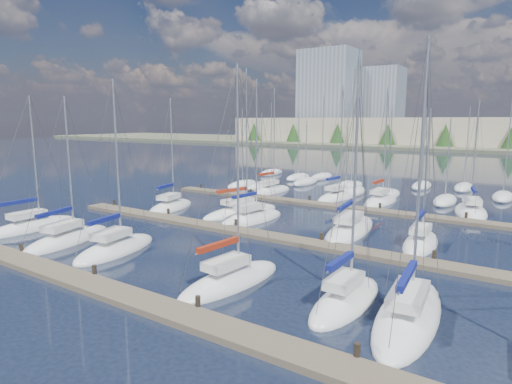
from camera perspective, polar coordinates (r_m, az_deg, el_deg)
The scene contains 21 objects.
ground at distance 74.35m, azimuth 20.03°, elevation 1.89°, with size 400.00×400.00×0.00m, color #1C2438.
dock_near at distance 23.77m, azimuth -16.66°, elevation -13.28°, with size 44.00×1.93×1.10m.
dock_mid at distance 33.86m, azimuth 1.90°, elevation -5.96°, with size 44.00×1.93×1.10m.
dock_far at distance 46.05m, azimuth 11.10°, elevation -1.95°, with size 44.00×1.93×1.10m.
sailboat_j at distance 39.75m, azimuth -0.56°, elevation -3.56°, with size 3.69×8.34×13.58m.
sailboat_c at distance 32.26m, azimuth -18.21°, elevation -7.19°, with size 4.15×7.95×12.74m.
sailboat_d at distance 24.91m, azimuth -3.37°, elevation -11.71°, with size 3.26×8.08×12.97m.
sailboat_l at distance 34.22m, azimuth 21.09°, elevation -6.40°, with size 2.67×7.03×10.80m.
sailboat_e at distance 22.83m, azimuth 11.90°, elevation -13.95°, with size 2.40×7.17×11.63m.
sailboat_k at distance 36.65m, azimuth 12.43°, elevation -4.92°, with size 3.82×10.69×15.56m.
sailboat_q at distance 47.94m, azimuth 26.72°, elevation -2.33°, with size 4.55×8.64×11.95m.
sailboat_a at distance 41.43m, azimuth -27.65°, elevation -4.14°, with size 2.79×8.40×11.98m.
sailboat_i at distance 42.56m, azimuth -2.01°, elevation -2.67°, with size 4.83×9.54×14.86m.
sailboat_f at distance 22.13m, azimuth 19.68°, elevation -15.15°, with size 3.52×9.84×13.63m.
sailboat_h at distance 45.90m, azimuth -11.30°, elevation -1.96°, with size 4.24×7.55×12.17m.
sailboat_o at distance 51.64m, azimuth 10.72°, elevation -0.65°, with size 3.55×7.66×13.93m.
sailboat_b at distance 36.00m, azimuth -23.83°, elevation -5.81°, with size 4.54×8.85×11.75m.
sailboat_p at distance 50.32m, azimuth 16.27°, elevation -1.14°, with size 2.75×7.97×13.51m.
sailboat_n at distance 55.00m, azimuth 1.99°, elevation 0.14°, with size 2.97×7.82×13.88m.
distant_boats at distance 60.20m, azimuth 12.33°, elevation 0.84°, with size 36.93×20.75×13.30m.
shoreline at distance 164.38m, azimuth 23.19°, elevation 8.21°, with size 400.00×60.00×38.00m.
Camera 1 is at (17.11, -11.76, 9.23)m, focal length 30.00 mm.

